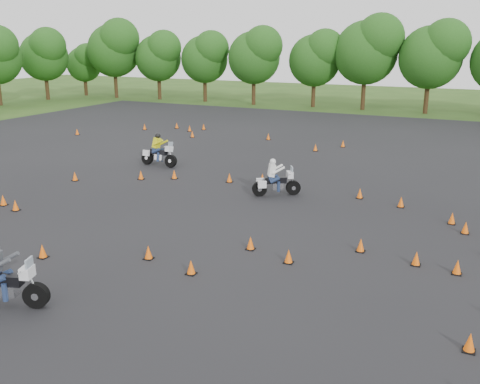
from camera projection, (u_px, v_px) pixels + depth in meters
The scene contains 7 objects.
ground at pixel (189, 256), 18.05m from camera, with size 140.00×140.00×0.00m, color #2D5119.
asphalt_pad at pixel (260, 207), 23.26m from camera, with size 62.00×62.00×0.00m, color black.
treeline at pixel (427, 68), 45.76m from camera, with size 87.05×32.42×10.73m.
traffic_cones at pixel (260, 206), 22.68m from camera, with size 36.44×33.13×0.45m.
rider_grey at pixel (4, 275), 14.41m from camera, with size 2.39×0.73×1.85m, color #404248, non-canonical shape.
rider_yellow at pixel (158, 150), 30.43m from camera, with size 2.40×0.74×1.85m, color yellow, non-canonical shape.
rider_white at pixel (277, 177), 24.72m from camera, with size 2.28×0.70×1.76m, color white, non-canonical shape.
Camera 1 is at (8.70, -14.41, 7.08)m, focal length 40.00 mm.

